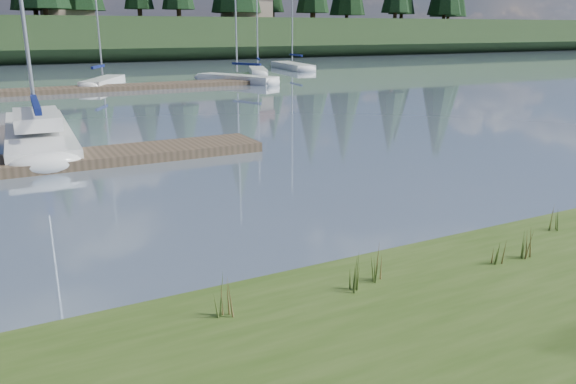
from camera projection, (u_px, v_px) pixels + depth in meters
ground at (59, 93)px, 35.56m from camera, size 200.00×200.00×0.00m
ridge at (18, 40)px, 71.46m from camera, size 200.00×20.00×5.00m
sailboat_main at (37, 128)px, 20.46m from camera, size 2.40×10.41×14.72m
dock_far at (91, 89)px, 36.40m from camera, size 26.00×2.20×0.30m
sailboat_bg_2 at (106, 81)px, 39.93m from camera, size 4.42×6.84×10.60m
sailboat_bg_3 at (231, 78)px, 42.29m from camera, size 4.70×7.60×11.35m
sailboat_bg_4 at (257, 70)px, 49.67m from camera, size 3.59×6.66×9.93m
sailboat_bg_5 at (289, 65)px, 56.67m from camera, size 3.07×9.35×12.99m
weed_0 at (356, 273)px, 7.96m from camera, size 0.17×0.14×0.61m
weed_1 at (378, 267)px, 8.21m from camera, size 0.17×0.14×0.56m
weed_2 at (526, 245)px, 9.04m from camera, size 0.17×0.14×0.54m
weed_3 at (222, 300)px, 7.20m from camera, size 0.17×0.14×0.58m
weed_4 at (498, 252)px, 8.86m from camera, size 0.17×0.14×0.46m
weed_5 at (554, 219)px, 10.31m from camera, size 0.17×0.14×0.52m
mud_lip at (290, 290)px, 8.64m from camera, size 60.00×0.50×0.14m
house_1 at (66, 0)px, 71.06m from camera, size 6.30×5.30×4.65m
house_2 at (246, 3)px, 79.99m from camera, size 6.30×5.30×4.65m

